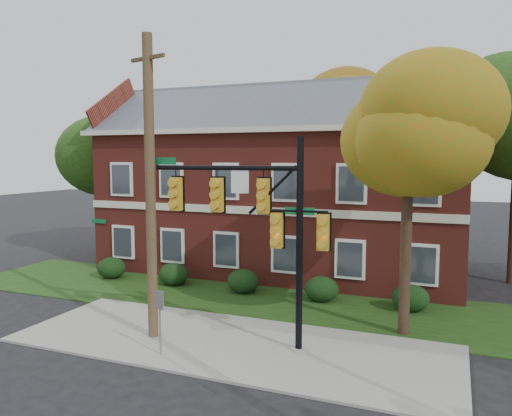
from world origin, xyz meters
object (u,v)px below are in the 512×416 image
at_px(hedge_left, 174,274).
at_px(sign_post, 160,312).
at_px(hedge_right, 321,289).
at_px(hedge_far_right, 411,298).
at_px(hedge_far_left, 111,268).
at_px(hedge_center, 243,281).
at_px(traffic_signal, 262,219).
at_px(utility_pole, 150,188).
at_px(tree_far_rear, 341,112).
at_px(apartment_building, 283,175).
at_px(tree_near_right, 416,133).
at_px(tree_left_rear, 115,144).

distance_m(hedge_left, sign_post, 8.39).
distance_m(hedge_right, sign_post, 7.96).
distance_m(hedge_left, hedge_far_right, 10.50).
height_order(hedge_far_left, hedge_far_right, same).
relative_size(hedge_center, traffic_signal, 0.22).
distance_m(hedge_far_left, utility_pole, 9.91).
distance_m(hedge_right, tree_far_rear, 15.66).
bearing_deg(hedge_far_left, hedge_far_right, 0.00).
xyz_separation_m(traffic_signal, utility_pole, (-3.60, -0.50, 0.89)).
distance_m(hedge_far_left, hedge_right, 10.50).
relative_size(apartment_building, utility_pole, 1.94).
bearing_deg(tree_near_right, sign_post, -146.27).
xyz_separation_m(hedge_right, utility_pole, (-4.06, -6.11, 4.40)).
bearing_deg(hedge_left, sign_post, -61.36).
bearing_deg(hedge_center, utility_pole, -95.19).
relative_size(hedge_far_left, tree_far_rear, 0.12).
relative_size(tree_near_right, tree_far_rear, 0.74).
relative_size(tree_far_rear, sign_post, 5.76).
relative_size(hedge_center, hedge_far_right, 1.00).
distance_m(hedge_far_right, sign_post, 9.83).
distance_m(apartment_building, hedge_center, 6.89).
xyz_separation_m(tree_near_right, traffic_signal, (-4.18, -2.77, -2.63)).
relative_size(hedge_far_right, utility_pole, 0.14).
bearing_deg(utility_pole, tree_near_right, 39.25).
bearing_deg(tree_far_rear, hedge_far_right, -66.63).
height_order(apartment_building, hedge_right, apartment_building).
distance_m(hedge_far_left, hedge_center, 7.00).
bearing_deg(tree_left_rear, utility_pole, -48.16).
height_order(tree_near_right, traffic_signal, tree_near_right).
distance_m(hedge_right, tree_near_right, 7.72).
relative_size(hedge_far_right, sign_post, 0.70).
bearing_deg(hedge_right, tree_far_rear, 99.36).
height_order(hedge_right, tree_left_rear, tree_left_rear).
relative_size(hedge_far_left, hedge_left, 1.00).
height_order(hedge_far_left, hedge_right, same).
bearing_deg(traffic_signal, hedge_far_left, 145.90).
bearing_deg(tree_far_rear, hedge_center, -95.85).
bearing_deg(utility_pole, hedge_right, 72.85).
bearing_deg(hedge_far_left, utility_pole, -43.46).
relative_size(hedge_center, sign_post, 0.70).
height_order(tree_left_rear, utility_pole, utility_pole).
relative_size(tree_near_right, sign_post, 4.29).
height_order(hedge_left, hedge_far_right, same).
xyz_separation_m(hedge_far_left, hedge_center, (7.00, 0.00, 0.00)).
xyz_separation_m(hedge_far_right, sign_post, (-6.50, -7.32, 0.83)).
distance_m(hedge_far_left, sign_post, 10.52).
xyz_separation_m(tree_near_right, sign_post, (-6.72, -4.49, -5.31)).
relative_size(tree_far_rear, traffic_signal, 1.77).
distance_m(tree_left_rear, utility_pole, 13.87).
bearing_deg(sign_post, hedge_center, 106.61).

